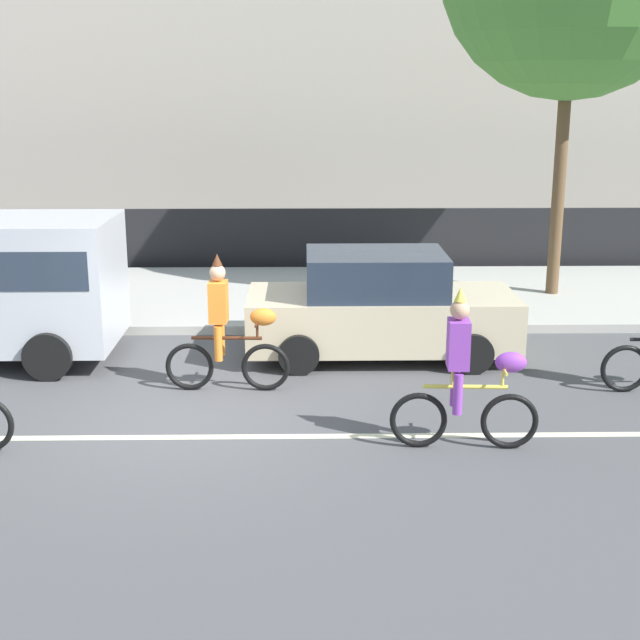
# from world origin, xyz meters

# --- Properties ---
(ground_plane) EXTENTS (80.00, 80.00, 0.00)m
(ground_plane) POSITION_xyz_m (0.00, 0.00, 0.00)
(ground_plane) COLOR #4C4C4F
(road_centre_line) EXTENTS (36.00, 0.14, 0.01)m
(road_centre_line) POSITION_xyz_m (0.00, -0.50, 0.00)
(road_centre_line) COLOR beige
(road_centre_line) RESTS_ON ground
(sidewalk_curb) EXTENTS (60.00, 5.00, 0.15)m
(sidewalk_curb) POSITION_xyz_m (0.00, 6.50, 0.07)
(sidewalk_curb) COLOR #ADAAA3
(sidewalk_curb) RESTS_ON ground
(fence_line) EXTENTS (40.00, 0.08, 1.40)m
(fence_line) POSITION_xyz_m (0.00, 9.40, 0.70)
(fence_line) COLOR black
(fence_line) RESTS_ON ground
(building_backdrop) EXTENTS (28.00, 8.00, 7.53)m
(building_backdrop) POSITION_xyz_m (1.23, 18.00, 3.77)
(building_backdrop) COLOR #B2A899
(building_backdrop) RESTS_ON ground
(parade_cyclist_orange) EXTENTS (1.72, 0.50, 1.92)m
(parade_cyclist_orange) POSITION_xyz_m (0.55, 1.20, 0.84)
(parade_cyclist_orange) COLOR black
(parade_cyclist_orange) RESTS_ON ground
(parade_cyclist_purple) EXTENTS (1.72, 0.50, 1.92)m
(parade_cyclist_purple) POSITION_xyz_m (3.46, -0.87, 0.84)
(parade_cyclist_purple) COLOR black
(parade_cyclist_purple) RESTS_ON ground
(parked_car_beige) EXTENTS (4.10, 1.92, 1.64)m
(parked_car_beige) POSITION_xyz_m (2.76, 2.75, 0.78)
(parked_car_beige) COLOR beige
(parked_car_beige) RESTS_ON ground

